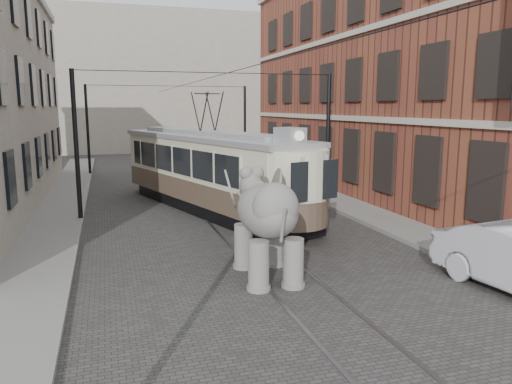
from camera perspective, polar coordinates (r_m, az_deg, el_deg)
name	(u,v)px	position (r m, az deg, el deg)	size (l,w,h in m)	color
ground	(257,251)	(15.88, 0.15, -6.83)	(120.00, 120.00, 0.00)	#3D3A38
tram_rails	(257,250)	(15.87, 0.15, -6.79)	(1.54, 80.00, 0.02)	slate
sidewalk_right	(419,235)	(18.46, 18.31, -4.71)	(2.00, 60.00, 0.15)	slate
sidewalk_left	(38,268)	(15.35, -23.98, -8.01)	(2.00, 60.00, 0.15)	slate
brick_building	(404,79)	(28.20, 16.77, 12.38)	(8.00, 26.00, 12.00)	brown
distant_block	(147,83)	(54.77, -12.51, 12.19)	(28.00, 10.00, 14.00)	gray
catenary	(216,146)	(20.06, -4.61, 5.37)	(11.00, 30.20, 6.00)	black
tram	(208,153)	(21.64, -5.58, 4.57)	(2.68, 13.00, 5.16)	beige
elephant	(267,226)	(13.16, 1.30, -3.94)	(2.56, 4.64, 2.84)	slate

